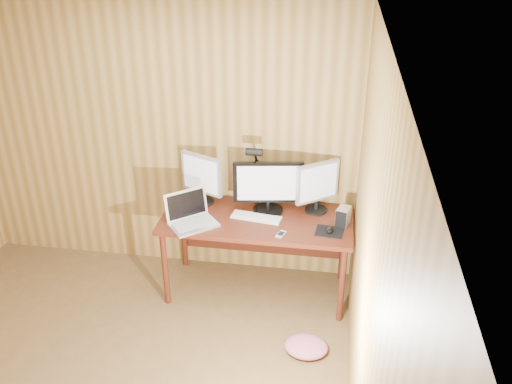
% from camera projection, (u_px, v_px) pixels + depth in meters
% --- Properties ---
extents(room_shell, '(4.00, 4.00, 4.00)m').
position_uv_depth(room_shell, '(47.00, 272.00, 3.01)').
color(room_shell, brown).
rests_on(room_shell, ground).
extents(desk, '(1.60, 0.70, 0.75)m').
position_uv_depth(desk, '(258.00, 226.00, 4.66)').
color(desk, '#4A1B0F').
rests_on(desk, floor).
extents(monitor_center, '(0.59, 0.26, 0.46)m').
position_uv_depth(monitor_center, '(268.00, 186.00, 4.54)').
color(monitor_center, black).
rests_on(monitor_center, desk).
extents(monitor_left, '(0.38, 0.20, 0.46)m').
position_uv_depth(monitor_left, '(202.00, 178.00, 4.67)').
color(monitor_left, black).
rests_on(monitor_left, desk).
extents(monitor_right, '(0.34, 0.26, 0.45)m').
position_uv_depth(monitor_right, '(317.00, 186.00, 4.54)').
color(monitor_right, black).
rests_on(monitor_right, desk).
extents(laptop, '(0.46, 0.45, 0.26)m').
position_uv_depth(laptop, '(190.00, 216.00, 4.44)').
color(laptop, silver).
rests_on(laptop, desk).
extents(keyboard, '(0.44, 0.19, 0.02)m').
position_uv_depth(keyboard, '(256.00, 217.00, 4.53)').
color(keyboard, silver).
rests_on(keyboard, desk).
extents(mousepad, '(0.24, 0.20, 0.00)m').
position_uv_depth(mousepad, '(329.00, 232.00, 4.34)').
color(mousepad, black).
rests_on(mousepad, desk).
extents(mouse, '(0.09, 0.12, 0.04)m').
position_uv_depth(mouse, '(330.00, 229.00, 4.34)').
color(mouse, black).
rests_on(mouse, mousepad).
extents(hard_drive, '(0.13, 0.16, 0.15)m').
position_uv_depth(hard_drive, '(343.00, 216.00, 4.41)').
color(hard_drive, silver).
rests_on(hard_drive, desk).
extents(phone, '(0.08, 0.12, 0.01)m').
position_uv_depth(phone, '(281.00, 234.00, 4.30)').
color(phone, silver).
rests_on(phone, desk).
extents(speaker, '(0.04, 0.04, 0.11)m').
position_uv_depth(speaker, '(343.00, 210.00, 4.55)').
color(speaker, black).
rests_on(speaker, desk).
extents(desk_lamp, '(0.14, 0.20, 0.60)m').
position_uv_depth(desk_lamp, '(255.00, 167.00, 4.57)').
color(desk_lamp, black).
rests_on(desk_lamp, desk).
extents(fabric_pile, '(0.38, 0.33, 0.11)m').
position_uv_depth(fabric_pile, '(306.00, 347.00, 4.17)').
color(fabric_pile, '#BF5C75').
rests_on(fabric_pile, floor).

